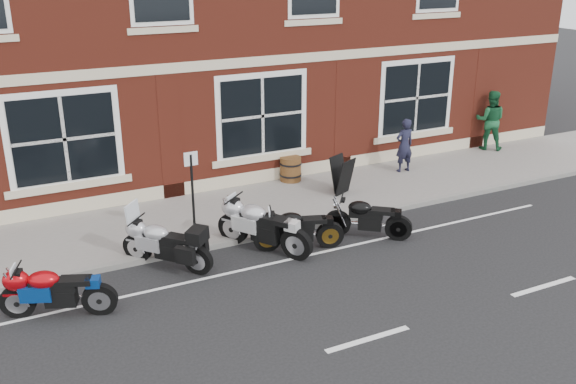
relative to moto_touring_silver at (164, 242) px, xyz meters
name	(u,v)px	position (x,y,z in m)	size (l,w,h in m)	color
ground	(287,265)	(2.24, -1.05, -0.55)	(80.00, 80.00, 0.00)	black
sidewalk	(233,212)	(2.24, 1.95, -0.49)	(30.00, 3.00, 0.12)	slate
kerb	(259,236)	(2.24, 0.37, -0.49)	(30.00, 0.16, 0.12)	slate
moto_touring_silver	(164,242)	(0.00, 0.00, 0.00)	(1.44, 1.64, 1.35)	black
moto_sport_red	(55,289)	(-2.23, -0.98, -0.03)	(1.92, 0.89, 0.91)	black
moto_sport_black	(297,227)	(2.76, -0.45, -0.05)	(1.89, 0.75, 0.88)	black
moto_sport_silver	(263,224)	(2.09, -0.18, 0.05)	(1.37, 2.02, 1.04)	black
moto_naked_black	(366,216)	(4.43, -0.59, -0.05)	(1.59, 1.32, 0.88)	black
pedestrian_left	(404,145)	(7.71, 2.53, 0.34)	(0.56, 0.37, 1.54)	black
pedestrian_right	(490,120)	(11.44, 3.15, 0.50)	(0.91, 0.71, 1.87)	#164D2A
a_board_sign	(342,175)	(5.23, 1.79, 0.05)	(0.58, 0.39, 0.97)	black
barrel_planter	(291,169)	(4.48, 3.25, -0.10)	(0.60, 0.60, 0.67)	#423211
parking_sign	(193,192)	(0.80, 0.50, 0.77)	(0.29, 0.05, 2.07)	black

